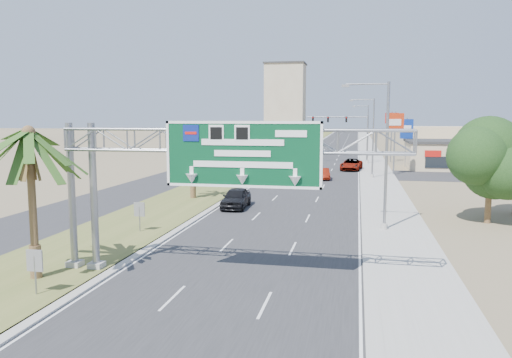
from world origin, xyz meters
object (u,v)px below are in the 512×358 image
object	(u,v)px
pole_sign_blue	(407,131)
pole_sign_red_near	(395,126)
sign_gantry	(212,152)
store_building	(470,156)
car_mid_lane	(323,174)
car_left_lane	(236,198)
signal_mast	(355,134)
palm_near	(28,133)
car_right_lane	(351,165)
car_far	(313,153)
pole_sign_red_far	(392,122)

from	to	relation	value
pole_sign_blue	pole_sign_red_near	bearing A→B (deg)	-102.25
sign_gantry	store_building	world-z (taller)	sign_gantry
car_mid_lane	pole_sign_red_near	bearing A→B (deg)	28.82
car_left_lane	car_mid_lane	xyz separation A→B (m)	(5.92, 21.17, -0.16)
car_left_lane	pole_sign_red_near	bearing A→B (deg)	60.07
car_left_lane	car_mid_lane	world-z (taller)	car_left_lane
signal_mast	pole_sign_red_near	size ratio (longest dim) A/B	1.22
store_building	car_left_lane	bearing A→B (deg)	-125.01
palm_near	car_right_lane	bearing A→B (deg)	75.18
sign_gantry	car_right_lane	distance (m)	51.66
car_mid_lane	store_building	bearing A→B (deg)	30.97
car_right_lane	car_far	bearing A→B (deg)	114.74
car_mid_lane	car_far	bearing A→B (deg)	88.95
pole_sign_red_far	pole_sign_blue	bearing A→B (deg)	-76.99
store_building	car_right_lane	xyz separation A→B (m)	(-17.18, -5.02, -1.17)
palm_near	pole_sign_blue	size ratio (longest dim) A/B	1.10
signal_mast	car_left_lane	world-z (taller)	signal_mast
car_far	pole_sign_red_far	size ratio (longest dim) A/B	0.59
sign_gantry	pole_sign_blue	size ratio (longest dim) A/B	2.21
signal_mast	car_mid_lane	distance (m)	23.20
pole_sign_blue	palm_near	bearing A→B (deg)	-110.27
pole_sign_blue	pole_sign_red_far	xyz separation A→B (m)	(-1.77, 7.68, 1.22)
car_left_lane	pole_sign_blue	xyz separation A→B (m)	(17.42, 39.83, 4.74)
pole_sign_blue	sign_gantry	bearing A→B (deg)	-103.59
car_left_lane	pole_sign_blue	distance (m)	43.73
car_mid_lane	pole_sign_red_far	distance (m)	28.74
sign_gantry	pole_sign_red_near	distance (m)	47.56
palm_near	car_far	world-z (taller)	palm_near
store_building	pole_sign_blue	bearing A→B (deg)	166.80
car_far	pole_sign_blue	bearing A→B (deg)	-37.15
palm_near	store_building	bearing A→B (deg)	61.72
car_mid_lane	pole_sign_red_near	size ratio (longest dim) A/B	0.50
car_right_lane	pole_sign_red_far	world-z (taller)	pole_sign_red_far
pole_sign_blue	car_right_lane	bearing A→B (deg)	-138.95
car_mid_lane	car_right_lane	bearing A→B (deg)	66.01
car_left_lane	pole_sign_red_near	size ratio (longest dim) A/B	0.59
signal_mast	car_right_lane	size ratio (longest dim) A/B	1.73
signal_mast	pole_sign_red_far	world-z (taller)	pole_sign_red_far
car_far	car_right_lane	bearing A→B (deg)	-63.90
signal_mast	car_mid_lane	size ratio (longest dim) A/B	2.45
palm_near	car_mid_lane	distance (m)	43.26
signal_mast	pole_sign_red_near	world-z (taller)	pole_sign_red_near
car_left_lane	pole_sign_red_far	xyz separation A→B (m)	(15.65, 47.51, 5.96)
palm_near	pole_sign_red_near	size ratio (longest dim) A/B	0.99
car_right_lane	pole_sign_red_near	bearing A→B (deg)	-34.66
car_mid_lane	car_far	xyz separation A→B (m)	(-4.16, 34.41, 0.05)
pole_sign_red_near	car_left_lane	bearing A→B (deg)	-118.03
store_building	car_left_lane	xyz separation A→B (m)	(-26.42, -37.72, -1.15)
pole_sign_red_far	car_far	bearing A→B (deg)	149.86
palm_near	car_far	distance (m)	76.39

